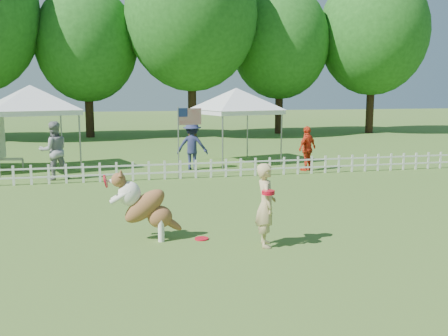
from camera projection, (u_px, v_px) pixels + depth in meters
name	position (u px, v px, depth m)	size (l,w,h in m)	color
ground	(221.00, 244.00, 9.18)	(120.00, 120.00, 0.00)	#386620
picket_fence	(173.00, 170.00, 15.87)	(22.00, 0.08, 0.60)	silver
handler	(266.00, 205.00, 8.97)	(0.56, 0.36, 1.52)	tan
dog	(146.00, 206.00, 9.33)	(1.28, 0.43, 1.32)	brown
frisbee_on_turf	(202.00, 239.00, 9.48)	(0.26, 0.26, 0.02)	red
canopy_tent_left	(32.00, 129.00, 17.54)	(2.83, 2.83, 2.92)	white
canopy_tent_right	(236.00, 126.00, 19.35)	(2.74, 2.74, 2.83)	white
flag_pole	(178.00, 143.00, 15.96)	(0.88, 0.09, 2.29)	gray
spectator_a	(54.00, 151.00, 15.72)	(0.90, 0.70, 1.85)	gray
spectator_b	(192.00, 146.00, 17.73)	(1.10, 0.64, 1.71)	#24294E
spectator_c	(307.00, 148.00, 17.50)	(0.92, 0.38, 1.57)	red
tree_center_left	(87.00, 54.00, 29.40)	(6.00, 6.00, 9.80)	#1D5217
tree_center_right	(191.00, 30.00, 29.09)	(7.60, 7.60, 12.60)	#1D5217
tree_right	(280.00, 53.00, 32.05)	(6.20, 6.20, 10.40)	#1D5217
tree_far_right	(373.00, 45.00, 32.36)	(7.00, 7.00, 11.40)	#1D5217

